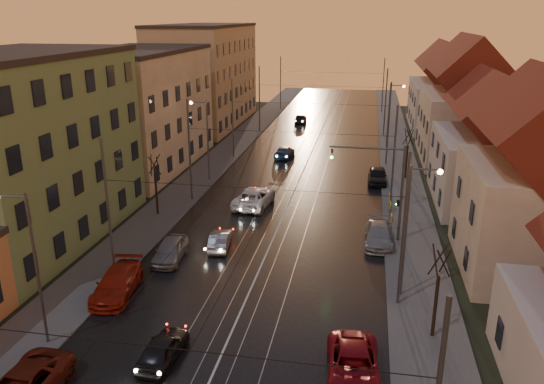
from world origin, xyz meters
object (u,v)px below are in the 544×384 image
Objects in this scene: parked_right_1 at (379,235)px; street_lamp_1 at (412,219)px; driving_car_2 at (254,197)px; driving_car_1 at (220,240)px; street_lamp_3 at (391,110)px; driving_car_4 at (301,118)px; traffic_light_mast at (388,181)px; street_lamp_2 at (205,132)px; parked_left_2 at (117,283)px; driving_car_3 at (285,152)px; parked_left_3 at (170,250)px; parked_right_0 at (354,367)px; driving_car_0 at (163,348)px; parked_right_2 at (377,176)px; street_lamp_0 at (29,255)px.

street_lamp_1 is at bearing -78.45° from parked_right_1.
driving_car_1 is at bearing 91.53° from driving_car_2.
street_lamp_3 is 1.93× the size of driving_car_4.
parked_right_1 is at bearing -124.71° from traffic_light_mast.
street_lamp_2 reaches higher than parked_left_2.
parked_left_2 is 18.27m from parked_right_1.
street_lamp_3 is 1.79× the size of driving_car_3.
driving_car_2 reaches higher than driving_car_4.
driving_car_4 is 0.97× the size of parked_left_3.
driving_car_2 is (-11.96, -22.42, -4.09)m from street_lamp_3.
driving_car_3 is at bearing 116.02° from traffic_light_mast.
traffic_light_mast is at bearing 79.91° from parked_right_0.
parked_left_2 reaches higher than driving_car_0.
parked_right_0 reaches higher than driving_car_4.
parked_left_2 reaches higher than parked_right_0.
parked_right_2 is (11.25, -28.77, 0.05)m from driving_car_4.
traffic_light_mast is 12.53m from driving_car_1.
street_lamp_1 is at bearing 136.49° from driving_car_2.
street_lamp_1 is 9.48m from parked_right_0.
street_lamp_0 is 1.00× the size of street_lamp_1.
driving_car_2 is (-10.85, 5.59, -3.81)m from traffic_light_mast.
street_lamp_0 is 1.00× the size of street_lamp_3.
street_lamp_1 is 52.65m from driving_car_4.
parked_left_2 is at bearing -113.34° from street_lamp_3.
parked_right_2 is at bearing -135.61° from driving_car_2.
parked_left_2 is at bearing 78.90° from driving_car_2.
street_lamp_3 is 42.37m from parked_left_2.
driving_car_1 is 0.73× the size of parked_left_2.
street_lamp_2 reaches higher than driving_car_0.
driving_car_0 is at bearing -1.58° from street_lamp_0.
traffic_light_mast is at bearing -120.74° from driving_car_0.
street_lamp_1 is 8.08m from traffic_light_mast.
traffic_light_mast is 3.96m from parked_right_1.
driving_car_2 is 1.28× the size of parked_right_2.
street_lamp_2 is at bearing 143.14° from parked_right_1.
driving_car_1 is at bearing -122.30° from parked_right_2.
traffic_light_mast is 1.62× the size of parked_right_2.
driving_car_1 is at bearing 159.47° from street_lamp_1.
street_lamp_0 is 22.84m from driving_car_2.
street_lamp_3 is 37.27m from parked_left_3.
street_lamp_1 reaches higher than parked_right_1.
street_lamp_0 is 1.80× the size of parked_right_2.
parked_right_0 reaches higher than driving_car_1.
street_lamp_2 reaches higher than parked_right_0.
driving_car_3 is 28.13m from parked_left_3.
street_lamp_2 is 17.34m from parked_right_2.
traffic_light_mast is 1.74× the size of driving_car_4.
street_lamp_2 is 1.80× the size of parked_right_2.
traffic_light_mast is at bearing 104.09° from driving_car_4.
driving_car_0 is 12.89m from driving_car_1.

